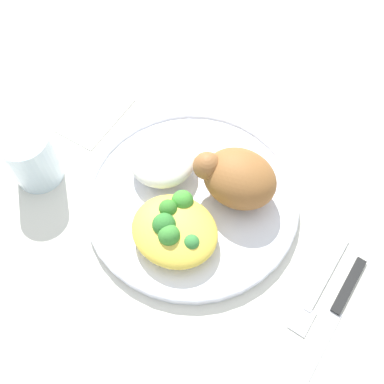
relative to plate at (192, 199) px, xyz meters
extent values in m
plane|color=silver|center=(0.00, 0.00, -0.01)|extent=(2.00, 2.00, 0.00)
cylinder|color=white|center=(0.00, 0.00, 0.00)|extent=(0.28, 0.28, 0.01)
torus|color=white|center=(0.00, 0.00, 0.00)|extent=(0.28, 0.28, 0.01)
ellipsoid|color=#935D2F|center=(-0.05, -0.04, 0.04)|extent=(0.10, 0.08, 0.06)
sphere|color=#976034|center=(-0.01, -0.03, 0.05)|extent=(0.04, 0.04, 0.04)
ellipsoid|color=white|center=(0.06, -0.02, 0.03)|extent=(0.09, 0.09, 0.03)
ellipsoid|color=yellow|center=(-0.01, 0.06, 0.02)|extent=(0.11, 0.10, 0.03)
sphere|color=#387F2B|center=(0.01, 0.04, 0.03)|extent=(0.02, 0.02, 0.02)
sphere|color=#36833A|center=(-0.04, 0.07, 0.03)|extent=(0.02, 0.02, 0.02)
sphere|color=#317B30|center=(0.00, 0.06, 0.03)|extent=(0.03, 0.03, 0.03)
sphere|color=#3D8B35|center=(-0.01, 0.07, 0.03)|extent=(0.03, 0.03, 0.03)
sphere|color=green|center=(0.00, 0.02, 0.03)|extent=(0.03, 0.03, 0.03)
cube|color=#B2B2B7|center=(-0.20, 0.00, -0.01)|extent=(0.01, 0.11, 0.01)
cube|color=#B2B2B7|center=(-0.19, 0.07, -0.01)|extent=(0.02, 0.03, 0.00)
cube|color=black|center=(-0.22, 0.00, 0.00)|extent=(0.02, 0.08, 0.01)
cube|color=#B2B2B7|center=(-0.22, 0.09, -0.01)|extent=(0.02, 0.11, 0.00)
cylinder|color=silver|center=(0.20, 0.07, 0.03)|extent=(0.06, 0.06, 0.08)
cube|color=white|center=(0.20, -0.05, -0.01)|extent=(0.07, 0.11, 0.00)
camera|label=1|loc=(-0.15, 0.24, 0.51)|focal=41.08mm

